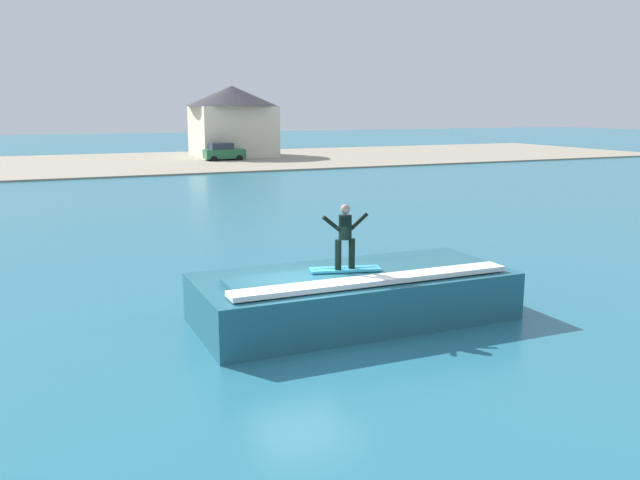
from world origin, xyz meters
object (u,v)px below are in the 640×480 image
wave_crest (354,295)px  car_far_shore (224,152)px  surfboard (345,269)px  house_gabled_white (232,118)px  surfer (345,233)px

wave_crest → car_far_shore: (10.42, 50.21, 0.30)m
surfboard → car_far_shore: 51.51m
car_far_shore → house_gabled_white: (2.46, 5.04, 3.23)m
surfer → house_gabled_white: house_gabled_white is taller
car_far_shore → wave_crest: bearing=-101.7°
wave_crest → surfboard: size_ratio=4.40×
wave_crest → house_gabled_white: size_ratio=0.80×
surfer → car_far_shore: (10.80, 50.45, -1.37)m
car_far_shore → house_gabled_white: bearing=64.0°
surfboard → surfer: 0.93m
surfer → car_far_shore: surfer is taller
wave_crest → surfboard: bearing=-153.9°
car_far_shore → house_gabled_white: size_ratio=0.40×
house_gabled_white → wave_crest: bearing=-103.1°
surfboard → surfer: bearing=-121.9°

